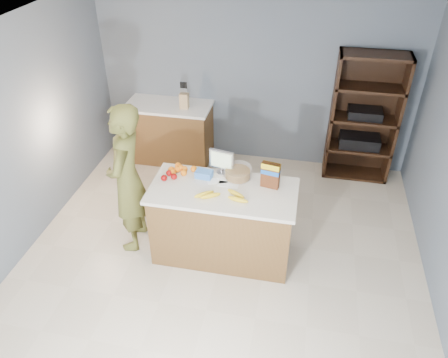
% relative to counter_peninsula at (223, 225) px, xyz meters
% --- Properties ---
extents(floor, '(4.50, 5.00, 0.02)m').
position_rel_counter_peninsula_xyz_m(floor, '(0.00, -0.30, -0.42)').
color(floor, beige).
rests_on(floor, ground).
extents(walls, '(4.52, 5.02, 2.51)m').
position_rel_counter_peninsula_xyz_m(walls, '(0.00, -0.30, 1.24)').
color(walls, slate).
rests_on(walls, ground).
extents(counter_peninsula, '(1.56, 0.76, 0.90)m').
position_rel_counter_peninsula_xyz_m(counter_peninsula, '(0.00, 0.00, 0.00)').
color(counter_peninsula, brown).
rests_on(counter_peninsula, ground).
extents(back_cabinet, '(1.24, 0.62, 0.90)m').
position_rel_counter_peninsula_xyz_m(back_cabinet, '(-1.20, 1.90, 0.04)').
color(back_cabinet, brown).
rests_on(back_cabinet, ground).
extents(shelving_unit, '(0.90, 0.40, 1.80)m').
position_rel_counter_peninsula_xyz_m(shelving_unit, '(1.55, 2.05, 0.45)').
color(shelving_unit, black).
rests_on(shelving_unit, ground).
extents(person, '(0.49, 0.69, 1.77)m').
position_rel_counter_peninsula_xyz_m(person, '(-1.06, -0.01, 0.47)').
color(person, brown).
rests_on(person, ground).
extents(knife_block, '(0.12, 0.10, 0.31)m').
position_rel_counter_peninsula_xyz_m(knife_block, '(-0.94, 1.84, 0.60)').
color(knife_block, tan).
rests_on(knife_block, back_cabinet).
extents(envelopes, '(0.36, 0.19, 0.00)m').
position_rel_counter_peninsula_xyz_m(envelopes, '(-0.03, 0.12, 0.49)').
color(envelopes, white).
rests_on(envelopes, counter_peninsula).
extents(bananas, '(0.58, 0.24, 0.05)m').
position_rel_counter_peninsula_xyz_m(bananas, '(0.02, -0.14, 0.51)').
color(bananas, yellow).
rests_on(bananas, counter_peninsula).
extents(apples, '(0.17, 0.17, 0.07)m').
position_rel_counter_peninsula_xyz_m(apples, '(-0.62, 0.08, 0.52)').
color(apples, '#8B0808').
rests_on(apples, counter_peninsula).
extents(oranges, '(0.31, 0.21, 0.07)m').
position_rel_counter_peninsula_xyz_m(oranges, '(-0.53, 0.23, 0.52)').
color(oranges, orange).
rests_on(oranges, counter_peninsula).
extents(blue_carton, '(0.19, 0.14, 0.08)m').
position_rel_counter_peninsula_xyz_m(blue_carton, '(-0.25, 0.19, 0.52)').
color(blue_carton, blue).
rests_on(blue_carton, counter_peninsula).
extents(salad_bowl, '(0.30, 0.30, 0.13)m').
position_rel_counter_peninsula_xyz_m(salad_bowl, '(0.11, 0.26, 0.54)').
color(salad_bowl, '#267219').
rests_on(salad_bowl, counter_peninsula).
extents(tv, '(0.28, 0.12, 0.28)m').
position_rel_counter_peninsula_xyz_m(tv, '(-0.08, 0.31, 0.64)').
color(tv, silver).
rests_on(tv, counter_peninsula).
extents(cereal_box, '(0.20, 0.11, 0.29)m').
position_rel_counter_peninsula_xyz_m(cereal_box, '(0.47, 0.15, 0.65)').
color(cereal_box, '#592B14').
rests_on(cereal_box, counter_peninsula).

